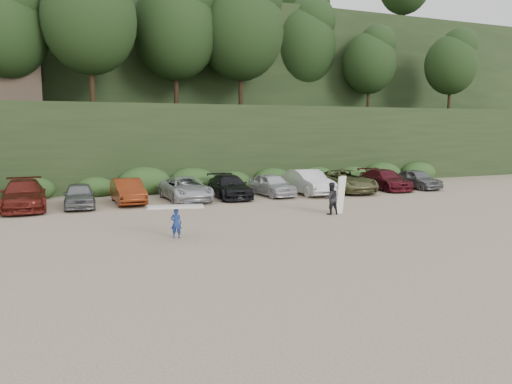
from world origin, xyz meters
name	(u,v)px	position (x,y,z in m)	size (l,w,h in m)	color
ground	(255,233)	(0.00, 0.00, 0.00)	(120.00, 120.00, 0.00)	tan
hillside_backdrop	(121,62)	(-0.26, 35.93, 11.22)	(90.00, 41.50, 28.00)	black
parked_cars	(179,189)	(-0.72, 10.11, 0.74)	(36.69, 5.86, 1.61)	#AAAAAE
child_surfer	(176,216)	(-3.25, 0.30, 0.89)	(2.26, 1.09, 1.30)	navy
adult_surfer	(332,198)	(5.32, 2.67, 0.83)	(1.26, 0.63, 1.92)	black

